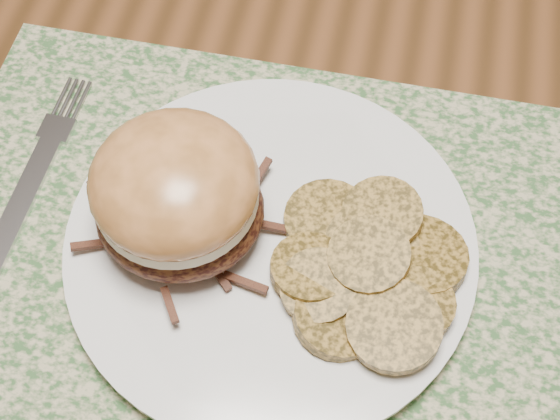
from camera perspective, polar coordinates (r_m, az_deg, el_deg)
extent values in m
cube|color=brown|center=(0.60, 17.67, -0.13)|extent=(1.50, 0.90, 0.04)
cylinder|color=brown|center=(1.26, -19.54, 11.81)|extent=(0.06, 0.06, 0.71)
cube|color=#386132|center=(0.54, -2.56, -2.77)|extent=(0.45, 0.33, 0.00)
cylinder|color=white|center=(0.53, -0.68, -2.58)|extent=(0.26, 0.26, 0.02)
ellipsoid|color=black|center=(0.51, -7.34, 0.07)|extent=(0.12, 0.11, 0.04)
cylinder|color=beige|center=(0.49, -7.62, 1.34)|extent=(0.11, 0.11, 0.01)
ellipsoid|color=#C27A3F|center=(0.48, -7.77, 2.04)|extent=(0.12, 0.12, 0.06)
cylinder|color=olive|center=(0.52, 3.55, -0.78)|extent=(0.08, 0.08, 0.01)
cylinder|color=olive|center=(0.52, 7.49, -0.32)|extent=(0.06, 0.06, 0.02)
cylinder|color=olive|center=(0.52, 10.05, -3.36)|extent=(0.07, 0.07, 0.02)
cylinder|color=olive|center=(0.50, 2.20, -4.32)|extent=(0.07, 0.07, 0.02)
cylinder|color=olive|center=(0.50, 6.54, -3.34)|extent=(0.06, 0.06, 0.02)
cylinder|color=olive|center=(0.50, 9.91, -6.72)|extent=(0.07, 0.07, 0.01)
cylinder|color=olive|center=(0.49, 4.26, -7.80)|extent=(0.07, 0.07, 0.02)
cylinder|color=olive|center=(0.49, 8.34, -8.40)|extent=(0.07, 0.07, 0.02)
cylinder|color=olive|center=(0.52, 6.71, -2.66)|extent=(0.07, 0.07, 0.02)
cylinder|color=olive|center=(0.49, 2.87, -5.62)|extent=(0.06, 0.06, 0.02)
cube|color=#BBBAC2|center=(0.57, -18.99, -0.82)|extent=(0.02, 0.14, 0.00)
cube|color=#BBBAC2|center=(0.61, -16.02, 5.70)|extent=(0.02, 0.02, 0.00)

